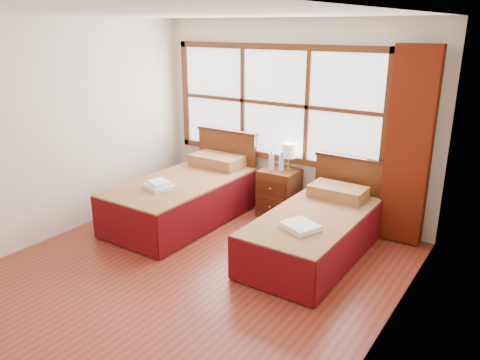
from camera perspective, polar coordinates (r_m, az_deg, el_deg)
The scene contains 15 objects.
floor at distance 5.05m, azimuth -6.61°, elevation -11.56°, with size 4.50×4.50×0.00m, color maroon.
ceiling at distance 4.38m, azimuth -7.92°, elevation 19.43°, with size 4.50×4.50×0.00m, color white.
wall_back at distance 6.36m, azimuth 6.26°, elevation 7.33°, with size 4.00×4.00×0.00m, color silver.
wall_left at distance 6.02m, azimuth -21.84°, elevation 5.49°, with size 4.50×4.50×0.00m, color silver.
wall_right at distance 3.61m, azimuth 17.57°, elevation -2.06°, with size 4.50×4.50×0.00m, color silver.
window at distance 6.41m, azimuth 4.16°, elevation 9.29°, with size 3.16×0.06×1.56m.
curtain at distance 5.70m, azimuth 19.89°, elevation 3.71°, with size 0.50×0.16×2.30m, color #5E1809.
bed_left at distance 6.32m, azimuth -6.56°, elevation -1.96°, with size 1.09×2.12×1.06m.
bed_right at distance 5.38m, azimuth 9.11°, elevation -6.19°, with size 0.98×2.00×0.95m.
nightstand at distance 6.41m, azimuth 4.77°, elevation -1.57°, with size 0.49×0.48×0.65m.
towels_left at distance 5.90m, azimuth -9.82°, elevation -0.64°, with size 0.41×0.38×0.10m.
towels_right at distance 4.89m, azimuth 7.35°, elevation -5.60°, with size 0.43×0.41×0.05m.
lamp at distance 6.25m, azimuth 6.01°, elevation 3.49°, with size 0.19×0.19×0.36m.
bottle_near at distance 6.26m, azimuth 3.84°, elevation 2.27°, with size 0.07×0.07×0.26m.
bottle_far at distance 6.26m, azimuth 5.06°, elevation 2.15°, with size 0.07×0.07×0.25m.
Camera 1 is at (2.90, -3.28, 2.51)m, focal length 35.00 mm.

